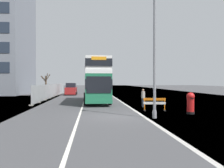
% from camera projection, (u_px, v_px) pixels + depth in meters
% --- Properties ---
extents(ground, '(140.00, 280.00, 0.10)m').
position_uv_depth(ground, '(121.00, 117.00, 16.21)').
color(ground, '#424244').
extents(double_decker_bus, '(3.08, 11.31, 4.94)m').
position_uv_depth(double_decker_bus, '(96.00, 80.00, 27.18)').
color(double_decker_bus, '#1E6B47').
rests_on(double_decker_bus, ground).
extents(lamppost_foreground, '(0.29, 0.70, 8.55)m').
position_uv_depth(lamppost_foreground, '(155.00, 58.00, 15.27)').
color(lamppost_foreground, gray).
rests_on(lamppost_foreground, ground).
extents(red_pillar_postbox, '(0.59, 0.59, 1.63)m').
position_uv_depth(red_pillar_postbox, '(191.00, 102.00, 17.28)').
color(red_pillar_postbox, black).
rests_on(red_pillar_postbox, ground).
extents(roadworks_barrier, '(1.84, 0.72, 1.07)m').
position_uv_depth(roadworks_barrier, '(155.00, 103.00, 19.19)').
color(roadworks_barrier, orange).
rests_on(roadworks_barrier, ground).
extents(construction_site_fence, '(0.44, 27.40, 2.11)m').
position_uv_depth(construction_site_fence, '(53.00, 91.00, 36.64)').
color(construction_site_fence, '#A8AAAD').
rests_on(construction_site_fence, ground).
extents(car_oncoming_near, '(2.10, 4.31, 2.20)m').
position_uv_depth(car_oncoming_near, '(71.00, 89.00, 42.37)').
color(car_oncoming_near, maroon).
rests_on(car_oncoming_near, ground).
extents(car_receding_mid, '(2.00, 4.27, 2.16)m').
position_uv_depth(car_receding_mid, '(97.00, 88.00, 52.06)').
color(car_receding_mid, slate).
rests_on(car_receding_mid, ground).
extents(car_receding_far, '(2.07, 3.86, 2.28)m').
position_uv_depth(car_receding_far, '(96.00, 87.00, 58.02)').
color(car_receding_far, black).
rests_on(car_receding_far, ground).
extents(car_far_side, '(2.01, 4.26, 2.25)m').
position_uv_depth(car_far_side, '(95.00, 86.00, 65.92)').
color(car_far_side, slate).
rests_on(car_far_side, ground).
extents(bare_tree_far_verge_near, '(2.45, 2.77, 4.88)m').
position_uv_depth(bare_tree_far_verge_near, '(15.00, 83.00, 44.03)').
color(bare_tree_far_verge_near, '#4C3D2D').
rests_on(bare_tree_far_verge_near, ground).
extents(bare_tree_far_verge_mid, '(2.43, 2.59, 4.50)m').
position_uv_depth(bare_tree_far_verge_mid, '(46.00, 82.00, 57.58)').
color(bare_tree_far_verge_mid, '#4C3D2D').
rests_on(bare_tree_far_verge_mid, ground).
extents(pedestrian_at_kerb, '(0.34, 0.34, 1.74)m').
position_uv_depth(pedestrian_at_kerb, '(143.00, 98.00, 22.02)').
color(pedestrian_at_kerb, '#2D3342').
rests_on(pedestrian_at_kerb, ground).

